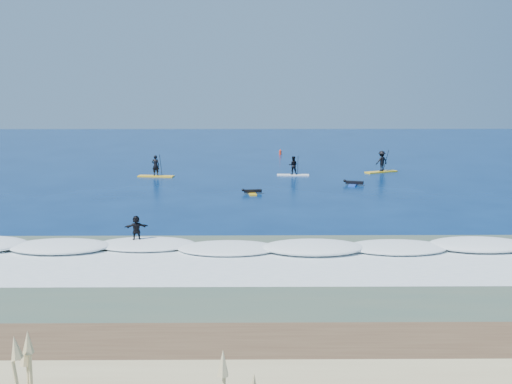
{
  "coord_description": "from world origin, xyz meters",
  "views": [
    {
      "loc": [
        -1.89,
        -36.37,
        7.38
      ],
      "look_at": [
        -1.57,
        2.27,
        0.6
      ],
      "focal_mm": 40.0,
      "sensor_mm": 36.0,
      "label": 1
    }
  ],
  "objects_px": {
    "sup_paddler_center": "(293,167)",
    "prone_paddler_far": "(353,183)",
    "sup_paddler_right": "(382,163)",
    "wave_surfer": "(136,230)",
    "marker_buoy": "(280,152)",
    "sup_paddler_left": "(156,169)",
    "prone_paddler_near": "(252,192)"
  },
  "relations": [
    {
      "from": "sup_paddler_center",
      "to": "prone_paddler_near",
      "type": "height_order",
      "value": "sup_paddler_center"
    },
    {
      "from": "sup_paddler_left",
      "to": "prone_paddler_far",
      "type": "xyz_separation_m",
      "value": [
        16.68,
        -4.75,
        -0.55
      ]
    },
    {
      "from": "prone_paddler_far",
      "to": "sup_paddler_right",
      "type": "bearing_deg",
      "value": -10.02
    },
    {
      "from": "sup_paddler_left",
      "to": "sup_paddler_right",
      "type": "distance_m",
      "value": 20.78
    },
    {
      "from": "wave_surfer",
      "to": "marker_buoy",
      "type": "distance_m",
      "value": 41.69
    },
    {
      "from": "sup_paddler_center",
      "to": "sup_paddler_right",
      "type": "relative_size",
      "value": 0.87
    },
    {
      "from": "wave_surfer",
      "to": "marker_buoy",
      "type": "height_order",
      "value": "wave_surfer"
    },
    {
      "from": "prone_paddler_near",
      "to": "marker_buoy",
      "type": "relative_size",
      "value": 2.65
    },
    {
      "from": "prone_paddler_near",
      "to": "marker_buoy",
      "type": "bearing_deg",
      "value": -16.03
    },
    {
      "from": "sup_paddler_center",
      "to": "sup_paddler_right",
      "type": "height_order",
      "value": "sup_paddler_right"
    },
    {
      "from": "sup_paddler_left",
      "to": "wave_surfer",
      "type": "relative_size",
      "value": 1.71
    },
    {
      "from": "sup_paddler_left",
      "to": "sup_paddler_center",
      "type": "relative_size",
      "value": 1.13
    },
    {
      "from": "sup_paddler_left",
      "to": "prone_paddler_near",
      "type": "relative_size",
      "value": 1.68
    },
    {
      "from": "prone_paddler_far",
      "to": "marker_buoy",
      "type": "distance_m",
      "value": 23.03
    },
    {
      "from": "prone_paddler_near",
      "to": "prone_paddler_far",
      "type": "relative_size",
      "value": 0.91
    },
    {
      "from": "sup_paddler_right",
      "to": "prone_paddler_near",
      "type": "relative_size",
      "value": 1.72
    },
    {
      "from": "prone_paddler_near",
      "to": "prone_paddler_far",
      "type": "xyz_separation_m",
      "value": [
        8.2,
        3.92,
        0.01
      ]
    },
    {
      "from": "wave_surfer",
      "to": "sup_paddler_left",
      "type": "bearing_deg",
      "value": 84.34
    },
    {
      "from": "sup_paddler_center",
      "to": "prone_paddler_far",
      "type": "relative_size",
      "value": 1.36
    },
    {
      "from": "sup_paddler_center",
      "to": "wave_surfer",
      "type": "relative_size",
      "value": 1.52
    },
    {
      "from": "sup_paddler_right",
      "to": "prone_paddler_far",
      "type": "relative_size",
      "value": 1.57
    },
    {
      "from": "prone_paddler_near",
      "to": "wave_surfer",
      "type": "xyz_separation_m",
      "value": [
        -5.64,
        -14.24,
        0.63
      ]
    },
    {
      "from": "wave_surfer",
      "to": "marker_buoy",
      "type": "relative_size",
      "value": 2.61
    },
    {
      "from": "sup_paddler_right",
      "to": "prone_paddler_near",
      "type": "distance_m",
      "value": 16.63
    },
    {
      "from": "sup_paddler_left",
      "to": "wave_surfer",
      "type": "distance_m",
      "value": 23.09
    },
    {
      "from": "prone_paddler_far",
      "to": "marker_buoy",
      "type": "xyz_separation_m",
      "value": [
        -4.77,
        22.53,
        0.17
      ]
    },
    {
      "from": "sup_paddler_right",
      "to": "marker_buoy",
      "type": "bearing_deg",
      "value": 92.41
    },
    {
      "from": "wave_surfer",
      "to": "sup_paddler_right",
      "type": "bearing_deg",
      "value": 42.52
    },
    {
      "from": "sup_paddler_left",
      "to": "sup_paddler_right",
      "type": "height_order",
      "value": "sup_paddler_right"
    },
    {
      "from": "sup_paddler_center",
      "to": "marker_buoy",
      "type": "relative_size",
      "value": 3.96
    },
    {
      "from": "sup_paddler_left",
      "to": "marker_buoy",
      "type": "bearing_deg",
      "value": 64.2
    },
    {
      "from": "prone_paddler_near",
      "to": "prone_paddler_far",
      "type": "distance_m",
      "value": 9.09
    }
  ]
}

